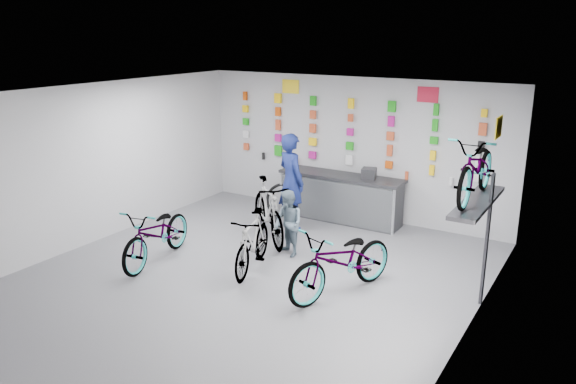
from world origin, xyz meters
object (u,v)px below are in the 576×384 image
Objects in this scene: counter at (340,198)px; bike_service at (268,211)px; bike_center at (252,242)px; customer at (288,223)px; bike_left at (157,234)px; bike_right at (342,261)px; clerk at (291,181)px.

counter is 1.36× the size of bike_service.
customer reaches higher than bike_center.
bike_service is 0.84m from customer.
bike_right is at bearing -1.84° from bike_left.
customer is at bearing 168.66° from bike_right.
bike_center is (-0.12, -3.11, 0.02)m from counter.
bike_center is at bearing -161.56° from bike_right.
bike_service is at bearing 96.59° from bike_center.
bike_center is (1.63, 0.56, -0.01)m from bike_left.
bike_center is at bearing -92.22° from counter.
bike_service is at bearing -110.36° from counter.
bike_right is 3.15m from clerk.
customer reaches higher than bike_left.
bike_left reaches higher than bike_center.
bike_center is 1.43m from bike_service.
bike_service is 1.65× the size of customer.
counter is at bearing 136.25° from bike_right.
counter is 2.24× the size of customer.
customer reaches higher than bike_right.
bike_center is 1.40× the size of customer.
customer is (0.17, 0.87, 0.10)m from bike_center.
bike_center is 0.84× the size of bike_service.
customer is at bearing -88.62° from counter.
bike_right reaches higher than bike_center.
bike_right reaches higher than bike_left.
bike_right is 1.73× the size of customer.
clerk reaches higher than bike_right.
bike_service reaches higher than counter.
bike_left is (-1.75, -3.67, 0.03)m from counter.
clerk is at bearing 57.19° from bike_left.
bike_service reaches higher than bike_center.
bike_center is at bearing 130.28° from clerk.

